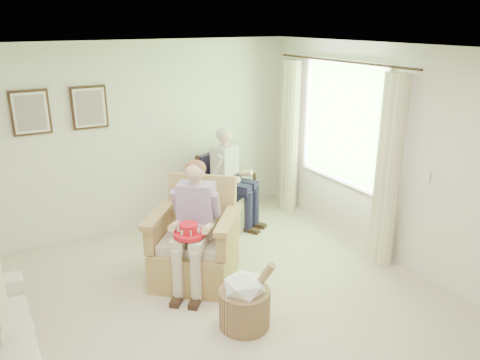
{
  "coord_description": "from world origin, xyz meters",
  "views": [
    {
      "loc": [
        -1.75,
        -3.41,
        2.85
      ],
      "look_at": [
        0.85,
        1.12,
        1.05
      ],
      "focal_mm": 35.0,
      "sensor_mm": 36.0,
      "label": 1
    }
  ],
  "objects_px": {
    "wood_armchair": "(224,185)",
    "red_hat": "(189,232)",
    "wicker_armchair": "(194,249)",
    "person_dark": "(229,171)",
    "person_wicker": "(198,216)",
    "hatbox": "(245,300)"
  },
  "relations": [
    {
      "from": "wood_armchair",
      "to": "red_hat",
      "type": "height_order",
      "value": "wood_armchair"
    },
    {
      "from": "wicker_armchair",
      "to": "person_dark",
      "type": "xyz_separation_m",
      "value": [
        1.07,
        1.1,
        0.46
      ]
    },
    {
      "from": "person_dark",
      "to": "person_wicker",
      "type": "bearing_deg",
      "value": -160.53
    },
    {
      "from": "wicker_armchair",
      "to": "hatbox",
      "type": "relative_size",
      "value": 1.57
    },
    {
      "from": "wicker_armchair",
      "to": "wood_armchair",
      "type": "xyz_separation_m",
      "value": [
        1.07,
        1.27,
        0.2
      ]
    },
    {
      "from": "person_dark",
      "to": "red_hat",
      "type": "distance_m",
      "value": 1.87
    },
    {
      "from": "wood_armchair",
      "to": "hatbox",
      "type": "bearing_deg",
      "value": -143.5
    },
    {
      "from": "person_dark",
      "to": "hatbox",
      "type": "height_order",
      "value": "person_dark"
    },
    {
      "from": "hatbox",
      "to": "person_wicker",
      "type": "bearing_deg",
      "value": 93.5
    },
    {
      "from": "wood_armchair",
      "to": "hatbox",
      "type": "relative_size",
      "value": 1.41
    },
    {
      "from": "wicker_armchair",
      "to": "wood_armchair",
      "type": "distance_m",
      "value": 1.68
    },
    {
      "from": "wood_armchair",
      "to": "person_dark",
      "type": "bearing_deg",
      "value": -119.96
    },
    {
      "from": "wood_armchair",
      "to": "person_dark",
      "type": "xyz_separation_m",
      "value": [
        0.0,
        -0.17,
        0.26
      ]
    },
    {
      "from": "person_dark",
      "to": "wicker_armchair",
      "type": "bearing_deg",
      "value": -164.19
    },
    {
      "from": "wood_armchair",
      "to": "person_wicker",
      "type": "distance_m",
      "value": 1.8
    },
    {
      "from": "person_wicker",
      "to": "person_dark",
      "type": "distance_m",
      "value": 1.65
    },
    {
      "from": "red_hat",
      "to": "hatbox",
      "type": "distance_m",
      "value": 0.93
    },
    {
      "from": "wicker_armchair",
      "to": "hatbox",
      "type": "xyz_separation_m",
      "value": [
        0.06,
        -1.06,
        -0.08
      ]
    },
    {
      "from": "wood_armchair",
      "to": "person_dark",
      "type": "relative_size",
      "value": 0.74
    },
    {
      "from": "red_hat",
      "to": "person_wicker",
      "type": "bearing_deg",
      "value": 39.07
    },
    {
      "from": "wicker_armchair",
      "to": "red_hat",
      "type": "xyz_separation_m",
      "value": [
        -0.17,
        -0.29,
        0.38
      ]
    },
    {
      "from": "person_wicker",
      "to": "red_hat",
      "type": "relative_size",
      "value": 4.27
    }
  ]
}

